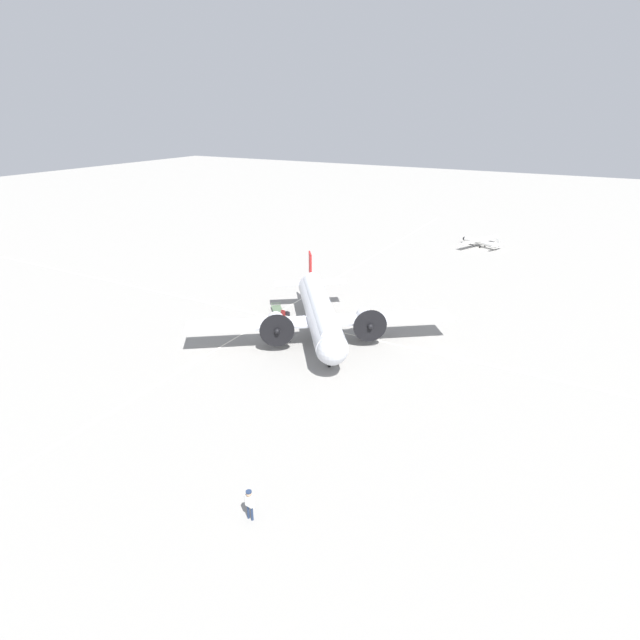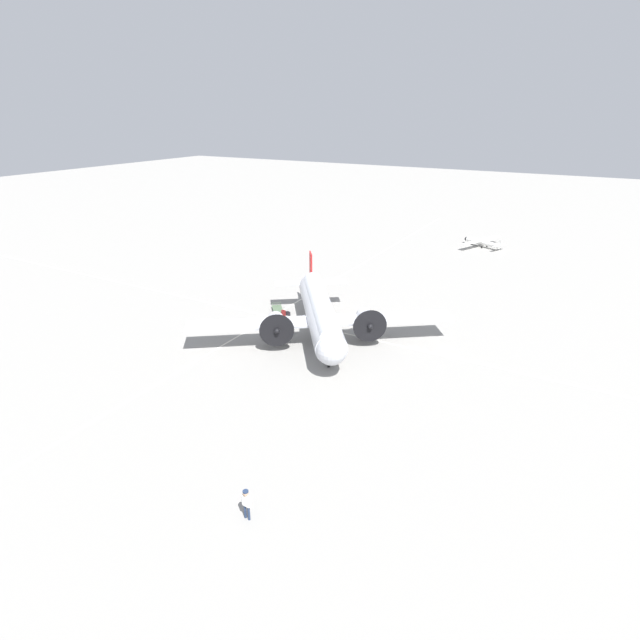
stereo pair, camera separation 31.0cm
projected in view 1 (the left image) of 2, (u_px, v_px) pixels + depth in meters
ground_plane at (320, 337)px, 46.99m from camera, size 300.00×300.00×0.00m
apron_line_eastwest at (329, 330)px, 48.47m from camera, size 120.00×0.16×0.01m
apron_line_northsouth at (261, 323)px, 50.02m from camera, size 0.16×120.00×0.01m
airliner_main at (321, 313)px, 45.60m from camera, size 20.98×18.48×5.89m
crew_foreground at (249, 502)px, 25.58m from camera, size 0.62×0.33×1.83m
suitcase_near_door at (283, 313)px, 51.60m from camera, size 0.43×0.18×0.66m
suitcase_upright_spare at (288, 314)px, 51.72m from camera, size 0.49×0.13×0.49m
baggage_cart at (277, 309)px, 52.84m from camera, size 2.15×2.28×0.56m
light_aircraft_distant at (480, 242)px, 77.80m from camera, size 6.61×8.52×1.76m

